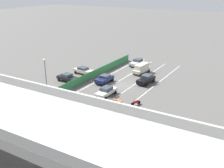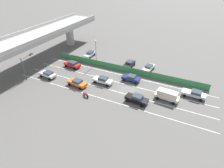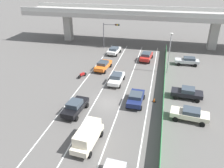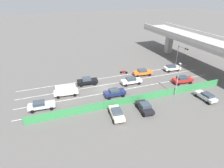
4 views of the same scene
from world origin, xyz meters
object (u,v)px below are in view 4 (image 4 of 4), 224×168
car_sedan_black (87,81)px  motorcycle (124,72)px  car_sedan_navy (115,92)px  car_hatchback_white (131,80)px  car_sedan_red (183,79)px  parked_sedan_dark (145,107)px  car_taxi_orange (143,72)px  car_sedan_white (172,68)px  traffic_cone (124,100)px  car_van_cream (66,90)px  car_sedan_silver (41,105)px  traffic_light (181,52)px  parked_sedan_cream (117,113)px  parked_wagon_silver (206,96)px  street_lamp (178,76)px

car_sedan_black → motorcycle: size_ratio=2.59×
car_sedan_black → motorcycle: 10.53m
car_sedan_navy → car_hatchback_white: 6.66m
car_sedan_red → parked_sedan_dark: (6.87, -13.59, -0.04)m
car_taxi_orange → car_sedan_white: bearing=89.2°
car_sedan_white → traffic_cone: 20.17m
car_van_cream → car_sedan_black: (-3.37, 5.19, -0.29)m
car_sedan_red → car_sedan_silver: bearing=-90.3°
motorcycle → traffic_light: size_ratio=0.32×
car_sedan_silver → parked_sedan_cream: size_ratio=1.05×
car_sedan_red → parked_wagon_silver: (7.71, -0.67, -0.05)m
car_sedan_silver → car_van_cream: bearing=124.6°
car_hatchback_white → parked_wagon_silver: (11.34, 10.50, -0.03)m
car_hatchback_white → motorcycle: car_hatchback_white is taller
parked_wagon_silver → traffic_cone: parked_wagon_silver is taller
car_van_cream → parked_sedan_dark: car_van_cream is taller
car_sedan_black → street_lamp: 19.27m
car_taxi_orange → traffic_light: size_ratio=0.85×
car_taxi_orange → traffic_light: traffic_light is taller
car_van_cream → parked_wagon_silver: size_ratio=1.11×
car_van_cream → car_sedan_white: 28.09m
car_taxi_orange → street_lamp: (11.19, 1.38, 3.36)m
traffic_light → car_sedan_black: bearing=-85.5°
car_sedan_white → motorcycle: bearing=-102.1°
car_sedan_white → parked_wagon_silver: size_ratio=0.99×
car_van_cream → traffic_cone: car_van_cream is taller
car_sedan_white → car_van_cream: bearing=-83.0°
car_sedan_white → parked_wagon_silver: 14.93m
parked_sedan_cream → traffic_light: size_ratio=0.81×
car_sedan_navy → parked_sedan_cream: car_sedan_navy is taller
car_sedan_silver → motorcycle: car_sedan_silver is taller
car_sedan_navy → car_van_cream: car_van_cream is taller
car_taxi_orange → motorcycle: size_ratio=2.65×
car_sedan_silver → street_lamp: bearing=80.5°
car_sedan_red → parked_sedan_dark: bearing=-63.2°
car_sedan_navy → parked_wagon_silver: size_ratio=0.97×
car_sedan_navy → car_sedan_black: size_ratio=0.92×
car_hatchback_white → car_sedan_silver: car_hatchback_white is taller
car_sedan_navy → parked_sedan_cream: (6.72, -2.26, -0.02)m
car_taxi_orange → motorcycle: (-2.57, -3.92, -0.42)m
car_sedan_white → car_taxi_orange: bearing=-90.8°
traffic_light → traffic_cone: (11.52, -21.61, -3.74)m
parked_sedan_dark → motorcycle: bearing=168.9°
car_taxi_orange → motorcycle: bearing=-123.3°
car_sedan_red → parked_sedan_cream: car_sedan_red is taller
parked_wagon_silver → traffic_light: (-16.69, 6.68, 3.14)m
motorcycle → street_lamp: size_ratio=0.26×
car_taxi_orange → parked_sedan_dark: parked_sedan_dark is taller
car_hatchback_white → car_sedan_black: bearing=-109.3°
car_taxi_orange → street_lamp: size_ratio=0.69×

